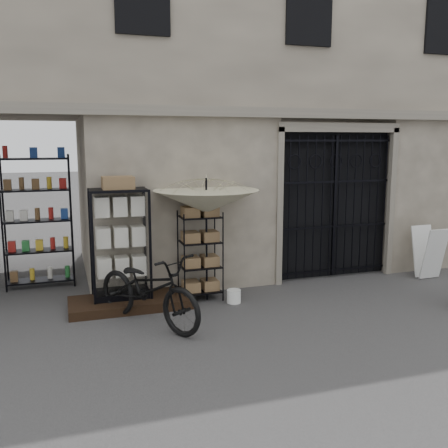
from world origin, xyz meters
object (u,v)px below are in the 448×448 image
object	(u,v)px
display_cabinet	(120,249)
market_umbrella	(206,195)
white_bucket	(234,296)
bicycle	(149,324)
easel_sign	(429,252)
wire_rack	(200,256)

from	to	relation	value
display_cabinet	market_umbrella	world-z (taller)	market_umbrella
display_cabinet	white_bucket	size ratio (longest dim) A/B	8.30
white_bucket	bicycle	bearing A→B (deg)	-159.91
display_cabinet	easel_sign	xyz separation A→B (m)	(6.08, -0.22, -0.44)
display_cabinet	bicycle	size ratio (longest dim) A/B	0.92
easel_sign	white_bucket	bearing A→B (deg)	-178.47
display_cabinet	white_bucket	world-z (taller)	display_cabinet
white_bucket	wire_rack	bearing A→B (deg)	140.02
wire_rack	white_bucket	size ratio (longest dim) A/B	6.53
wire_rack	display_cabinet	bearing A→B (deg)	156.19
bicycle	display_cabinet	bearing A→B (deg)	72.55
display_cabinet	wire_rack	distance (m)	1.37
display_cabinet	white_bucket	distance (m)	2.08
market_umbrella	bicycle	distance (m)	2.35
display_cabinet	bicycle	world-z (taller)	display_cabinet
market_umbrella	easel_sign	distance (m)	4.82
wire_rack	easel_sign	world-z (taller)	wire_rack
display_cabinet	market_umbrella	bearing A→B (deg)	-17.68
white_bucket	easel_sign	world-z (taller)	easel_sign
white_bucket	bicycle	world-z (taller)	bicycle
easel_sign	wire_rack	bearing A→B (deg)	176.29
wire_rack	white_bucket	distance (m)	0.90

